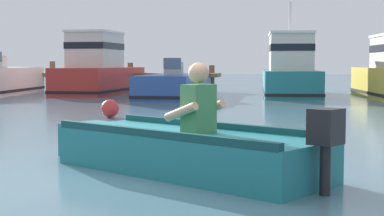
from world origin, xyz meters
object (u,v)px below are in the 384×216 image
moored_boat_blue (176,86)px  mooring_buoy (110,108)px  moored_boat_white (2,82)px  moored_boat_red (99,71)px  rowboat_with_person (183,149)px  moored_boat_teal (290,73)px

moored_boat_blue → mooring_buoy: (0.11, -8.33, -0.18)m
moored_boat_white → moored_boat_red: bearing=14.2°
rowboat_with_person → moored_boat_teal: bearing=85.7°
rowboat_with_person → mooring_buoy: size_ratio=8.63×
moored_boat_white → moored_boat_teal: moored_boat_teal is taller
rowboat_with_person → moored_boat_blue: 14.77m
moored_boat_red → moored_boat_teal: bearing=1.5°
moored_boat_white → moored_boat_red: (3.54, 0.90, 0.39)m
moored_boat_red → moored_boat_blue: size_ratio=0.86×
moored_boat_white → mooring_buoy: bearing=-51.2°
moored_boat_red → moored_boat_teal: (7.26, 0.19, -0.04)m
moored_boat_white → rowboat_with_person: bearing=-56.9°
rowboat_with_person → moored_boat_white: bearing=123.1°
moored_boat_white → moored_boat_teal: (10.80, 1.09, 0.35)m
moored_boat_white → moored_boat_teal: size_ratio=0.80×
rowboat_with_person → moored_boat_white: 17.60m
rowboat_with_person → mooring_buoy: bearing=113.8°
moored_boat_blue → moored_boat_teal: (4.01, 1.33, 0.47)m
moored_boat_white → mooring_buoy: size_ratio=13.24×
moored_boat_blue → moored_boat_teal: bearing=18.4°
moored_boat_red → moored_boat_teal: 7.26m
moored_boat_teal → mooring_buoy: moored_boat_teal is taller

